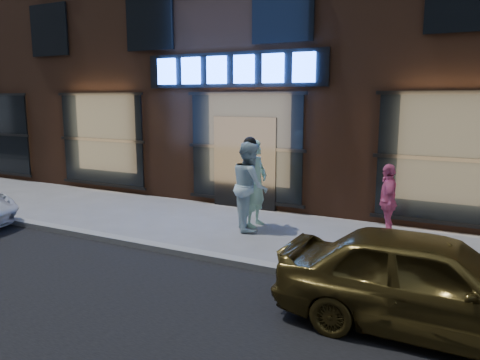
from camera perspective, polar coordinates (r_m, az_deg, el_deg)
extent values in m
plane|color=slate|center=(9.30, -10.65, -8.29)|extent=(90.00, 90.00, 0.00)
cube|color=gray|center=(9.29, -10.66, -7.94)|extent=(60.00, 0.25, 0.12)
cube|color=#54301E|center=(16.02, 7.59, 17.50)|extent=(30.00, 8.00, 10.00)
cube|color=black|center=(12.38, -1.04, 13.29)|extent=(5.20, 0.06, 0.90)
cube|color=black|center=(12.26, 0.57, 2.09)|extent=(1.80, 0.10, 2.40)
cube|color=#FFBF72|center=(15.20, -16.41, 4.74)|extent=(3.00, 0.04, 2.60)
cube|color=black|center=(15.17, -16.51, 4.72)|extent=(3.20, 0.06, 2.80)
cube|color=#FFBF72|center=(12.27, 0.70, 3.97)|extent=(3.00, 0.04, 2.60)
cube|color=black|center=(12.23, 0.61, 3.95)|extent=(3.20, 0.06, 2.80)
cube|color=#FFBF72|center=(10.96, 24.70, 2.32)|extent=(3.00, 0.04, 2.60)
cube|color=black|center=(10.92, 24.69, 2.30)|extent=(3.20, 0.06, 2.80)
cube|color=black|center=(16.70, -22.27, 16.56)|extent=(1.60, 0.06, 1.60)
cube|color=black|center=(13.95, -11.01, 18.53)|extent=(1.60, 0.06, 1.60)
cube|color=black|center=(11.93, 5.21, 20.15)|extent=(1.60, 0.06, 1.60)
cube|color=#2659FF|center=(13.40, -8.91, 12.93)|extent=(0.55, 0.12, 0.70)
cube|color=#2659FF|center=(12.94, -5.98, 13.10)|extent=(0.55, 0.12, 0.70)
cube|color=#2659FF|center=(12.52, -2.85, 13.25)|extent=(0.55, 0.12, 0.70)
cube|color=#2659FF|center=(12.13, 0.50, 13.36)|extent=(0.55, 0.12, 0.70)
cube|color=#2659FF|center=(11.79, 4.06, 13.43)|extent=(0.55, 0.12, 0.70)
cube|color=#2659FF|center=(11.49, 7.82, 13.46)|extent=(0.55, 0.12, 0.70)
imported|color=#9DCFBB|center=(10.54, 1.91, -0.41)|extent=(0.48, 0.73, 1.97)
imported|color=silver|center=(10.28, 1.20, -0.69)|extent=(1.15, 1.21, 1.97)
imported|color=#E65E91|center=(10.08, 17.54, -2.53)|extent=(0.61, 0.99, 1.57)
imported|color=brown|center=(6.33, 22.10, -11.61)|extent=(3.79, 1.56, 1.29)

